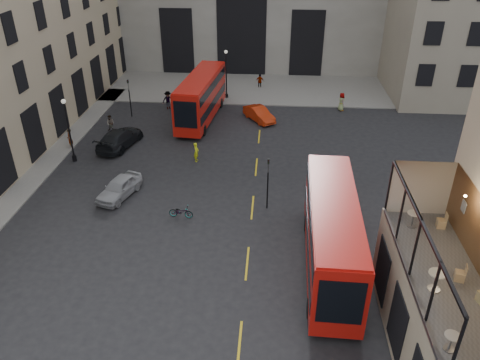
# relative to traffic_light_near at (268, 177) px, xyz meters

# --- Properties ---
(ground) EXTENTS (140.00, 140.00, 0.00)m
(ground) POSITION_rel_traffic_light_near_xyz_m (1.00, -12.00, -2.42)
(ground) COLOR black
(ground) RESTS_ON ground
(host_frontage) EXTENTS (3.00, 11.00, 4.50)m
(host_frontage) POSITION_rel_traffic_light_near_xyz_m (7.50, -12.00, -0.17)
(host_frontage) COLOR #BEAD8E
(host_frontage) RESTS_ON ground
(cafe_floor) EXTENTS (3.00, 10.00, 0.10)m
(cafe_floor) POSITION_rel_traffic_light_near_xyz_m (7.50, -12.00, 2.12)
(cafe_floor) COLOR slate
(cafe_floor) RESTS_ON host_frontage
(pavement_far) EXTENTS (40.00, 12.00, 0.12)m
(pavement_far) POSITION_rel_traffic_light_near_xyz_m (-5.00, 26.00, -2.36)
(pavement_far) COLOR slate
(pavement_far) RESTS_ON ground
(traffic_light_near) EXTENTS (0.16, 0.20, 3.80)m
(traffic_light_near) POSITION_rel_traffic_light_near_xyz_m (0.00, 0.00, 0.00)
(traffic_light_near) COLOR black
(traffic_light_near) RESTS_ON ground
(traffic_light_far) EXTENTS (0.16, 0.20, 3.80)m
(traffic_light_far) POSITION_rel_traffic_light_near_xyz_m (-14.00, 16.00, 0.00)
(traffic_light_far) COLOR black
(traffic_light_far) RESTS_ON ground
(street_lamp_a) EXTENTS (0.36, 0.36, 5.33)m
(street_lamp_a) POSITION_rel_traffic_light_near_xyz_m (-16.00, 6.00, -0.03)
(street_lamp_a) COLOR black
(street_lamp_a) RESTS_ON ground
(street_lamp_b) EXTENTS (0.36, 0.36, 5.33)m
(street_lamp_b) POSITION_rel_traffic_light_near_xyz_m (-5.00, 22.00, -0.03)
(street_lamp_b) COLOR black
(street_lamp_b) RESTS_ON ground
(bus_near) EXTENTS (2.88, 11.25, 4.46)m
(bus_near) POSITION_rel_traffic_light_near_xyz_m (3.65, -6.00, 0.08)
(bus_near) COLOR red
(bus_near) RESTS_ON ground
(bus_far) EXTENTS (3.61, 11.20, 4.39)m
(bus_far) POSITION_rel_traffic_light_near_xyz_m (-6.83, 15.81, 0.04)
(bus_far) COLOR red
(bus_far) RESTS_ON ground
(car_a) EXTENTS (2.83, 4.45, 1.41)m
(car_a) POSITION_rel_traffic_light_near_xyz_m (-10.59, 0.82, -1.72)
(car_a) COLOR #9A9CA1
(car_a) RESTS_ON ground
(car_b) EXTENTS (3.45, 4.18, 1.34)m
(car_b) POSITION_rel_traffic_light_near_xyz_m (-1.17, 15.89, -1.75)
(car_b) COLOR #B7280B
(car_b) RESTS_ON ground
(car_c) EXTENTS (3.35, 5.77, 1.57)m
(car_c) POSITION_rel_traffic_light_near_xyz_m (-13.05, 9.01, -1.64)
(car_c) COLOR black
(car_c) RESTS_ON ground
(bicycle) EXTENTS (1.68, 0.73, 0.86)m
(bicycle) POSITION_rel_traffic_light_near_xyz_m (-5.71, -1.55, -2.00)
(bicycle) COLOR gray
(bicycle) RESTS_ON ground
(cyclist) EXTENTS (0.43, 0.62, 1.65)m
(cyclist) POSITION_rel_traffic_light_near_xyz_m (-5.96, 6.71, -1.60)
(cyclist) COLOR #DBEA18
(cyclist) RESTS_ON ground
(pedestrian_a) EXTENTS (0.84, 0.70, 1.55)m
(pedestrian_a) POSITION_rel_traffic_light_near_xyz_m (-14.90, 12.26, -1.65)
(pedestrian_a) COLOR gray
(pedestrian_a) RESTS_ON ground
(pedestrian_b) EXTENTS (1.39, 1.13, 1.88)m
(pedestrian_b) POSITION_rel_traffic_light_near_xyz_m (-10.76, 18.43, -1.49)
(pedestrian_b) COLOR gray
(pedestrian_b) RESTS_ON ground
(pedestrian_c) EXTENTS (1.01, 0.48, 1.67)m
(pedestrian_c) POSITION_rel_traffic_light_near_xyz_m (-1.46, 25.84, -1.59)
(pedestrian_c) COLOR gray
(pedestrian_c) RESTS_ON ground
(pedestrian_d) EXTENTS (0.84, 1.05, 1.88)m
(pedestrian_d) POSITION_rel_traffic_light_near_xyz_m (7.18, 19.27, -1.49)
(pedestrian_d) COLOR gray
(pedestrian_d) RESTS_ON ground
(pedestrian_e) EXTENTS (0.56, 0.72, 1.74)m
(pedestrian_e) POSITION_rel_traffic_light_near_xyz_m (-17.24, 8.40, -1.55)
(pedestrian_e) COLOR gray
(pedestrian_e) RESTS_ON ground
(cafe_table_near) EXTENTS (0.54, 0.54, 0.68)m
(cafe_table_near) POSITION_rel_traffic_light_near_xyz_m (6.52, -15.61, 2.62)
(cafe_table_near) COLOR beige
(cafe_table_near) RESTS_ON cafe_floor
(cafe_table_mid) EXTENTS (0.68, 0.68, 0.86)m
(cafe_table_mid) POSITION_rel_traffic_light_near_xyz_m (6.84, -12.61, 2.74)
(cafe_table_mid) COLOR silver
(cafe_table_mid) RESTS_ON cafe_floor
(cafe_table_far) EXTENTS (0.62, 0.62, 0.77)m
(cafe_table_far) POSITION_rel_traffic_light_near_xyz_m (7.03, -8.21, 2.68)
(cafe_table_far) COLOR silver
(cafe_table_far) RESTS_ON cafe_floor
(cafe_chair_c) EXTENTS (0.47, 0.47, 0.78)m
(cafe_chair_c) POSITION_rel_traffic_light_near_xyz_m (8.03, -11.97, 2.41)
(cafe_chair_c) COLOR tan
(cafe_chair_c) RESTS_ON cafe_floor
(cafe_chair_d) EXTENTS (0.43, 0.43, 0.80)m
(cafe_chair_d) POSITION_rel_traffic_light_near_xyz_m (8.39, -8.19, 2.42)
(cafe_chair_d) COLOR tan
(cafe_chair_d) RESTS_ON cafe_floor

